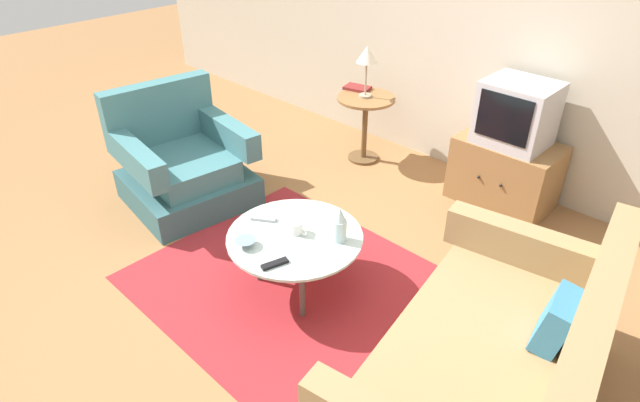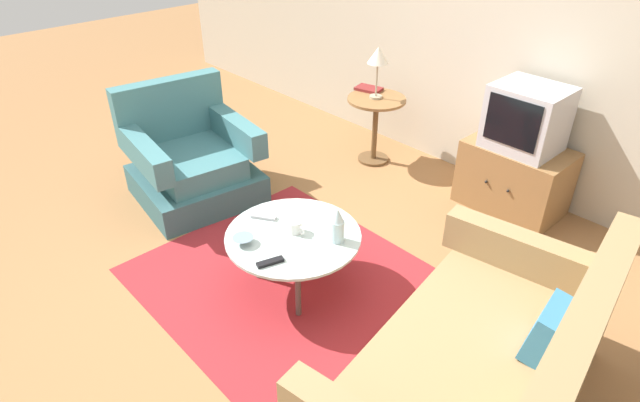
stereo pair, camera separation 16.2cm
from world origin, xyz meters
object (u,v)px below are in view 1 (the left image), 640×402
(coffee_table, at_px, (295,239))
(tv_remote_dark, at_px, (275,264))
(mug, at_px, (297,227))
(tv_remote_silver, at_px, (263,219))
(vase, at_px, (340,225))
(tv_stand, at_px, (505,173))
(couch, at_px, (489,368))
(side_table, at_px, (365,115))
(bowl, at_px, (245,243))
(table_lamp, at_px, (367,57))
(television, at_px, (517,113))
(armchair, at_px, (183,165))
(book, at_px, (357,88))

(coffee_table, distance_m, tv_remote_dark, 0.31)
(mug, bearing_deg, tv_remote_silver, -169.26)
(coffee_table, relative_size, vase, 3.67)
(tv_stand, distance_m, vase, 1.79)
(couch, xyz_separation_m, tv_remote_dark, (-1.22, -0.29, 0.13))
(coffee_table, relative_size, side_table, 1.37)
(tv_remote_dark, xyz_separation_m, tv_remote_silver, (-0.40, 0.26, -0.00))
(coffee_table, height_order, tv_remote_dark, tv_remote_dark)
(couch, xyz_separation_m, bowl, (-1.48, -0.29, 0.15))
(table_lamp, bearing_deg, side_table, 14.06)
(television, bearing_deg, couch, -64.91)
(couch, xyz_separation_m, side_table, (-2.20, 1.71, 0.15))
(bowl, bearing_deg, vase, 49.75)
(television, bearing_deg, side_table, -171.98)
(side_table, height_order, tv_stand, side_table)
(tv_stand, bearing_deg, tv_remote_silver, -110.62)
(couch, distance_m, table_lamp, 2.88)
(armchair, xyz_separation_m, television, (1.94, 1.76, 0.48))
(coffee_table, height_order, bowl, bowl)
(mug, relative_size, bowl, 1.03)
(table_lamp, xyz_separation_m, mug, (0.85, -1.69, -0.52))
(table_lamp, distance_m, tv_remote_silver, 1.92)
(couch, height_order, bowl, couch)
(side_table, bearing_deg, tv_remote_dark, -63.97)
(vase, relative_size, mug, 1.75)
(side_table, distance_m, tv_stand, 1.34)
(television, relative_size, table_lamp, 1.13)
(bowl, distance_m, tv_remote_silver, 0.29)
(side_table, relative_size, tv_remote_silver, 3.76)
(television, xyz_separation_m, table_lamp, (-1.32, -0.19, 0.20))
(tv_remote_silver, distance_m, book, 2.00)
(side_table, height_order, tv_remote_silver, side_table)
(coffee_table, bearing_deg, book, 119.67)
(armchair, height_order, tv_remote_dark, armchair)
(tv_remote_dark, bearing_deg, side_table, 42.89)
(armchair, height_order, book, armchair)
(armchair, xyz_separation_m, vase, (1.71, 0.00, 0.22))
(tv_stand, bearing_deg, coffee_table, -103.51)
(television, bearing_deg, armchair, -137.80)
(tv_stand, bearing_deg, television, -90.00)
(tv_remote_dark, bearing_deg, table_lamp, 43.18)
(coffee_table, distance_m, tv_remote_silver, 0.27)
(side_table, bearing_deg, table_lamp, -165.94)
(television, distance_m, vase, 1.78)
(television, height_order, tv_remote_dark, television)
(couch, distance_m, vase, 1.15)
(couch, xyz_separation_m, vase, (-1.11, 0.15, 0.23))
(table_lamp, height_order, tv_remote_silver, table_lamp)
(armchair, height_order, tv_remote_silver, armchair)
(tv_stand, distance_m, television, 0.52)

